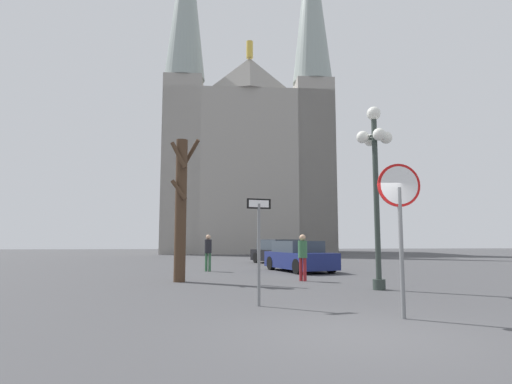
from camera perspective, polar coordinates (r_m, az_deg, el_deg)
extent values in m
plane|color=#424244|center=(6.90, 14.21, -18.28)|extent=(120.00, 120.00, 0.00)
cube|color=gray|center=(48.76, -1.27, 1.79)|extent=(17.90, 14.45, 16.85)
pyramid|color=gray|center=(45.63, -0.87, 15.64)|extent=(6.19, 2.17, 3.50)
cylinder|color=gold|center=(46.69, -0.86, 18.66)|extent=(0.70, 0.70, 1.80)
cube|color=gray|center=(44.06, -9.88, 3.62)|extent=(3.97, 3.97, 18.15)
cube|color=gray|center=(44.75, 7.83, 3.43)|extent=(3.97, 3.97, 18.15)
cylinder|color=slate|center=(8.35, 19.05, -7.67)|extent=(0.08, 0.08, 2.42)
cylinder|color=red|center=(8.41, 18.74, 0.87)|extent=(0.82, 0.06, 0.82)
cylinder|color=white|center=(8.39, 18.80, 0.89)|extent=(0.72, 0.03, 0.72)
cylinder|color=slate|center=(9.37, 0.39, -8.41)|extent=(0.07, 0.07, 2.23)
cube|color=black|center=(9.40, 0.38, -1.60)|extent=(0.55, 0.16, 0.23)
cube|color=white|center=(9.39, 0.39, -1.59)|extent=(0.46, 0.12, 0.16)
cylinder|color=#2D3833|center=(12.93, 15.97, -1.44)|extent=(0.16, 0.16, 5.02)
cylinder|color=#2D3833|center=(12.94, 16.30, -11.90)|extent=(0.36, 0.36, 0.30)
sphere|color=white|center=(13.43, 15.61, 10.19)|extent=(0.41, 0.41, 0.41)
sphere|color=white|center=(13.37, 17.17, 7.03)|extent=(0.37, 0.37, 0.37)
cylinder|color=#2D3833|center=(13.30, 16.44, 7.08)|extent=(0.05, 0.36, 0.05)
sphere|color=white|center=(13.57, 15.15, 6.77)|extent=(0.37, 0.37, 0.37)
cylinder|color=#2D3833|center=(13.40, 15.42, 6.95)|extent=(0.36, 0.05, 0.05)
sphere|color=white|center=(13.11, 14.21, 7.21)|extent=(0.37, 0.37, 0.37)
cylinder|color=#2D3833|center=(13.17, 14.96, 7.16)|extent=(0.05, 0.36, 0.05)
sphere|color=white|center=(12.91, 16.29, 7.49)|extent=(0.37, 0.37, 0.37)
cylinder|color=#2D3833|center=(13.07, 15.99, 7.30)|extent=(0.36, 0.05, 0.05)
cylinder|color=#473323|center=(14.94, -10.14, -2.35)|extent=(0.40, 0.40, 4.96)
cylinder|color=#473323|center=(15.49, -8.92, 5.00)|extent=(0.78, 0.71, 1.08)
cylinder|color=#473323|center=(14.77, -10.39, 0.27)|extent=(0.61, 0.28, 0.74)
cylinder|color=#473323|center=(14.96, -10.42, 4.89)|extent=(0.63, 0.36, 0.98)
cube|color=black|center=(25.61, 3.21, -8.57)|extent=(3.24, 4.72, 0.68)
cube|color=#333D47|center=(25.79, 2.97, -7.11)|extent=(2.40, 2.86, 0.62)
cylinder|color=black|center=(24.77, 6.60, -9.00)|extent=(0.43, 0.68, 0.64)
cylinder|color=black|center=(23.92, 3.19, -9.12)|extent=(0.43, 0.68, 0.64)
cylinder|color=black|center=(27.31, 3.23, -8.79)|extent=(0.43, 0.68, 0.64)
cylinder|color=black|center=(26.55, 0.06, -8.87)|extent=(0.43, 0.68, 0.64)
cube|color=navy|center=(19.57, 5.91, -9.14)|extent=(2.85, 4.41, 0.72)
cube|color=#333D47|center=(19.74, 5.62, -7.34)|extent=(2.18, 2.64, 0.51)
cylinder|color=black|center=(18.78, 10.11, -9.77)|extent=(0.39, 0.68, 0.64)
cylinder|color=black|center=(17.99, 5.65, -9.98)|extent=(0.39, 0.68, 0.64)
cylinder|color=black|center=(21.18, 6.14, -9.44)|extent=(0.39, 0.68, 0.64)
cylinder|color=black|center=(20.48, 2.07, -9.58)|extent=(0.39, 0.68, 0.64)
cylinder|color=#33663F|center=(19.58, -6.28, -9.42)|extent=(0.12, 0.12, 0.82)
cylinder|color=#33663F|center=(19.62, -6.74, -9.41)|extent=(0.12, 0.12, 0.82)
cylinder|color=black|center=(19.58, -6.48, -7.30)|extent=(0.32, 0.32, 0.62)
sphere|color=tan|center=(19.58, -6.47, -6.07)|extent=(0.22, 0.22, 0.22)
cylinder|color=maroon|center=(15.02, 6.61, -10.37)|extent=(0.12, 0.12, 0.80)
cylinder|color=maroon|center=(15.10, 6.09, -10.35)|extent=(0.12, 0.12, 0.80)
cylinder|color=#33663F|center=(15.03, 6.32, -7.69)|extent=(0.32, 0.32, 0.60)
sphere|color=tan|center=(15.02, 6.30, -6.14)|extent=(0.22, 0.22, 0.22)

